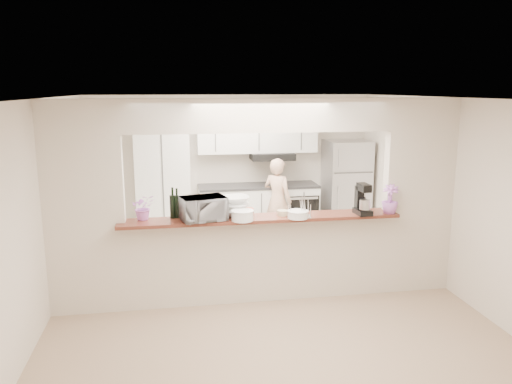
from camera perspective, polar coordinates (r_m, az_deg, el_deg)
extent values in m
plane|color=tan|center=(6.44, 0.50, -12.14)|extent=(6.00, 6.00, 0.00)
cube|color=beige|center=(7.86, -1.52, -7.58)|extent=(5.00, 2.90, 0.01)
cube|color=beige|center=(6.04, -19.02, -1.92)|extent=(0.90, 0.15, 2.50)
cube|color=beige|center=(6.71, 18.02, -0.51)|extent=(0.90, 0.15, 2.50)
cube|color=beige|center=(5.90, 0.54, 8.75)|extent=(3.20, 0.15, 0.40)
cube|color=beige|center=(6.25, 0.51, -7.73)|extent=(3.20, 0.15, 1.05)
cube|color=brown|center=(6.04, 0.60, -3.01)|extent=(3.40, 0.38, 0.04)
cube|color=silver|center=(8.64, -10.57, 1.17)|extent=(0.90, 0.60, 2.10)
cube|color=silver|center=(8.89, 0.28, -2.28)|extent=(2.10, 0.60, 0.90)
cube|color=#2E2E30|center=(8.79, 0.28, 0.69)|extent=(2.10, 0.62, 0.04)
cube|color=silver|center=(8.78, 0.14, 6.97)|extent=(2.10, 0.35, 0.75)
cube|color=black|center=(8.77, 1.87, 4.10)|extent=(0.75, 0.45, 0.12)
cube|color=black|center=(8.75, 5.47, -2.23)|extent=(0.55, 0.02, 0.55)
cube|color=#BAB9BF|center=(9.17, 10.23, 0.52)|extent=(0.75, 0.70, 1.70)
imported|color=#D671CA|center=(6.01, -12.75, -1.70)|extent=(0.31, 0.29, 0.30)
cylinder|color=black|center=(6.03, -9.48, -1.66)|extent=(0.07, 0.07, 0.28)
cylinder|color=black|center=(5.99, -9.54, 0.08)|extent=(0.03, 0.03, 0.10)
cylinder|color=black|center=(6.03, -9.00, -1.68)|extent=(0.07, 0.07, 0.27)
cylinder|color=black|center=(5.99, -9.06, -0.01)|extent=(0.02, 0.02, 0.09)
imported|color=#9D9CA1|center=(5.87, -6.05, -1.90)|extent=(0.58, 0.46, 0.28)
imported|color=white|center=(6.06, -2.36, -1.63)|extent=(0.36, 0.36, 0.24)
cylinder|color=white|center=(5.85, -1.57, -2.73)|extent=(0.26, 0.26, 0.11)
cylinder|color=white|center=(5.83, -1.57, -2.14)|extent=(0.27, 0.27, 0.01)
cylinder|color=white|center=(5.98, 4.81, -2.60)|extent=(0.25, 0.25, 0.08)
cylinder|color=white|center=(5.97, 4.82, -2.18)|extent=(0.26, 0.26, 0.01)
cylinder|color=maroon|center=(6.13, -1.00, -2.25)|extent=(0.16, 0.16, 0.07)
cylinder|color=tan|center=(6.10, 3.04, -2.39)|extent=(0.13, 0.13, 0.06)
cube|color=silver|center=(6.03, 4.98, -2.80)|extent=(0.27, 0.17, 0.02)
cube|color=white|center=(6.02, 4.99, -2.42)|extent=(0.12, 0.12, 0.07)
cube|color=black|center=(6.27, 12.08, -2.22)|extent=(0.18, 0.27, 0.06)
cube|color=black|center=(6.32, 11.80, -0.54)|extent=(0.12, 0.10, 0.27)
cube|color=black|center=(6.20, 12.24, 0.51)|extent=(0.12, 0.23, 0.09)
cylinder|color=#B7B7BC|center=(6.20, 12.34, -1.40)|extent=(0.13, 0.13, 0.12)
imported|color=#B86FCE|center=(6.38, 15.06, -0.78)|extent=(0.27, 0.27, 0.36)
imported|color=tan|center=(8.50, 2.47, -1.04)|extent=(0.62, 0.62, 1.45)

